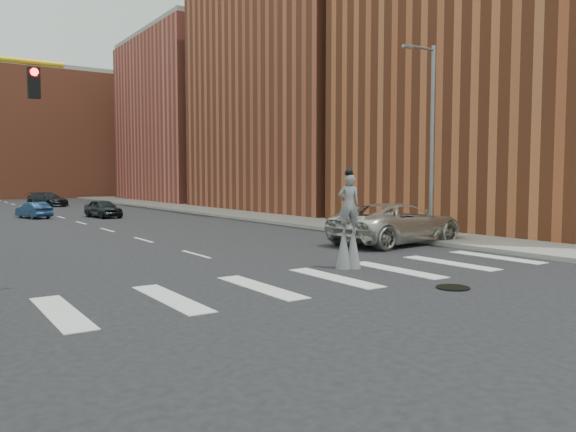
{
  "coord_description": "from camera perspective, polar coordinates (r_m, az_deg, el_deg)",
  "views": [
    {
      "loc": [
        -9.04,
        -11.99,
        3.01
      ],
      "look_at": [
        1.38,
        3.62,
        1.7
      ],
      "focal_mm": 35.0,
      "sensor_mm": 36.0,
      "label": 1
    }
  ],
  "objects": [
    {
      "name": "building_far",
      "position": [
        73.26,
        -8.63,
        9.43
      ],
      "size": [
        16.0,
        22.0,
        20.0
      ],
      "primitive_type": "cube",
      "color": "#BA5445",
      "rests_on": "ground"
    },
    {
      "name": "car_near",
      "position": [
        43.75,
        -18.27,
        0.74
      ],
      "size": [
        2.15,
        4.16,
        1.35
      ],
      "primitive_type": "imported",
      "rotation": [
        0.0,
        0.0,
        0.15
      ],
      "color": "black",
      "rests_on": "ground"
    },
    {
      "name": "building_near",
      "position": [
        37.78,
        23.88,
        15.87
      ],
      "size": [
        16.0,
        20.0,
        22.0
      ],
      "primitive_type": "cube",
      "color": "brown",
      "rests_on": "ground"
    },
    {
      "name": "suv_crossing",
      "position": [
        25.69,
        11.02,
        -0.74
      ],
      "size": [
        6.89,
        3.63,
        1.85
      ],
      "primitive_type": "imported",
      "rotation": [
        0.0,
        0.0,
        1.66
      ],
      "color": "beige",
      "rests_on": "ground"
    },
    {
      "name": "streetlight",
      "position": [
        26.93,
        14.31,
        7.89
      ],
      "size": [
        2.05,
        0.2,
        9.0
      ],
      "color": "slate",
      "rests_on": "ground"
    },
    {
      "name": "sidewalk_right",
      "position": [
        42.91,
        -3.52,
        0.09
      ],
      "size": [
        5.0,
        90.0,
        0.18
      ],
      "primitive_type": "cube",
      "color": "gray",
      "rests_on": "ground"
    },
    {
      "name": "car_mid",
      "position": [
        44.86,
        -24.43,
        0.55
      ],
      "size": [
        2.13,
        3.79,
        1.18
      ],
      "primitive_type": "imported",
      "rotation": [
        0.0,
        0.0,
        3.4
      ],
      "color": "navy",
      "rests_on": "ground"
    },
    {
      "name": "ground_plane",
      "position": [
        15.32,
        3.24,
        -7.35
      ],
      "size": [
        160.0,
        160.0,
        0.0
      ],
      "primitive_type": "plane",
      "color": "black",
      "rests_on": "ground"
    },
    {
      "name": "building_mid",
      "position": [
        52.99,
        2.77,
        13.76
      ],
      "size": [
        16.0,
        22.0,
        24.0
      ],
      "primitive_type": "cube",
      "color": "#984930",
      "rests_on": "ground"
    },
    {
      "name": "building_backdrop",
      "position": [
        91.44,
        -24.41,
        7.4
      ],
      "size": [
        26.0,
        14.0,
        18.0
      ],
      "primitive_type": "cube",
      "color": "#984930",
      "rests_on": "ground"
    },
    {
      "name": "stilt_performer",
      "position": [
        18.47,
        6.17,
        -1.11
      ],
      "size": [
        0.84,
        0.72,
        3.28
      ],
      "rotation": [
        0.0,
        0.0,
        2.72
      ],
      "color": "#392216",
      "rests_on": "ground"
    },
    {
      "name": "manhole",
      "position": [
        15.93,
        16.4,
        -6.99
      ],
      "size": [
        0.9,
        0.9,
        0.04
      ],
      "primitive_type": "cylinder",
      "color": "black",
      "rests_on": "ground"
    },
    {
      "name": "car_far",
      "position": [
        62.29,
        -23.24,
        1.56
      ],
      "size": [
        3.89,
        5.31,
        1.43
      ],
      "primitive_type": "imported",
      "rotation": [
        0.0,
        0.0,
        0.43
      ],
      "color": "black",
      "rests_on": "ground"
    }
  ]
}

